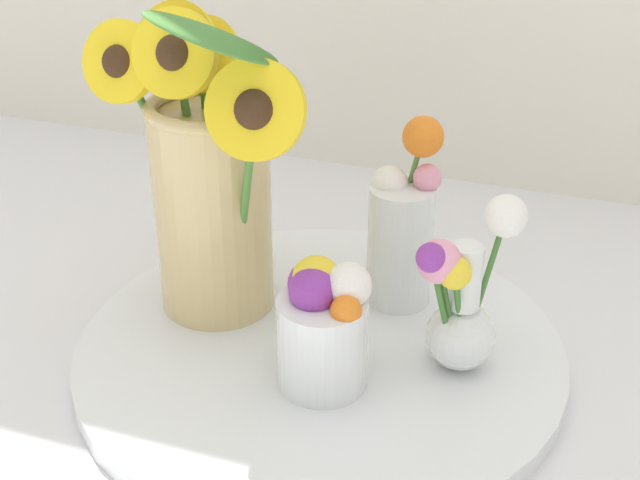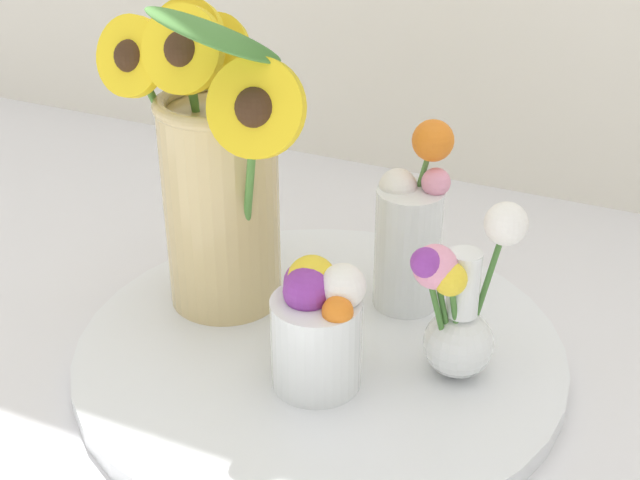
{
  "view_description": "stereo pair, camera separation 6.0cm",
  "coord_description": "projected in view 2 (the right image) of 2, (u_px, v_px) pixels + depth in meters",
  "views": [
    {
      "loc": [
        0.22,
        -0.57,
        0.49
      ],
      "look_at": [
        0.01,
        0.05,
        0.13
      ],
      "focal_mm": 50.0,
      "sensor_mm": 36.0,
      "label": 1
    },
    {
      "loc": [
        0.28,
        -0.55,
        0.49
      ],
      "look_at": [
        0.01,
        0.05,
        0.13
      ],
      "focal_mm": 50.0,
      "sensor_mm": 36.0,
      "label": 2
    }
  ],
  "objects": [
    {
      "name": "ground_plane",
      "position": [
        290.0,
        391.0,
        0.77
      ],
      "size": [
        6.0,
        6.0,
        0.0
      ],
      "primitive_type": "plane",
      "color": "silver"
    },
    {
      "name": "mason_jar_sunflowers",
      "position": [
        221.0,
        174.0,
        0.8
      ],
      "size": [
        0.24,
        0.19,
        0.34
      ],
      "color": "#D1B77A",
      "rests_on": "serving_tray"
    },
    {
      "name": "vase_small_center",
      "position": [
        318.0,
        321.0,
        0.73
      ],
      "size": [
        0.08,
        0.08,
        0.11
      ],
      "color": "white",
      "rests_on": "serving_tray"
    },
    {
      "name": "vase_small_back",
      "position": [
        410.0,
        232.0,
        0.83
      ],
      "size": [
        0.07,
        0.07,
        0.18
      ],
      "color": "white",
      "rests_on": "serving_tray"
    },
    {
      "name": "serving_tray",
      "position": [
        320.0,
        352.0,
        0.81
      ],
      "size": [
        0.44,
        0.44,
        0.02
      ],
      "color": "silver",
      "rests_on": "ground_plane"
    },
    {
      "name": "vase_bulb_right",
      "position": [
        460.0,
        308.0,
        0.73
      ],
      "size": [
        0.08,
        0.08,
        0.16
      ],
      "color": "white",
      "rests_on": "serving_tray"
    }
  ]
}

